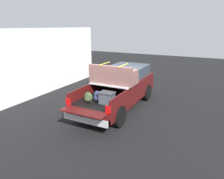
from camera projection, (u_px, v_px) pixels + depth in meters
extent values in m
plane|color=black|center=(118.00, 108.00, 10.24)|extent=(40.00, 40.00, 0.00)
cube|color=#470F0F|center=(118.00, 96.00, 10.06)|extent=(5.50, 1.92, 0.44)
cube|color=black|center=(106.00, 98.00, 8.97)|extent=(2.80, 1.80, 0.04)
cube|color=#470F0F|center=(87.00, 90.00, 9.30)|extent=(2.80, 0.06, 0.50)
cube|color=#470F0F|center=(126.00, 96.00, 8.49)|extent=(2.80, 0.06, 0.50)
cube|color=#470F0F|center=(119.00, 85.00, 10.07)|extent=(0.06, 1.80, 0.50)
cube|color=#470F0F|center=(83.00, 112.00, 7.54)|extent=(0.55, 1.80, 0.04)
cube|color=#B2B2B7|center=(114.00, 83.00, 9.48)|extent=(1.25, 1.92, 0.04)
cube|color=#470F0F|center=(129.00, 80.00, 11.07)|extent=(2.30, 1.92, 0.50)
cube|color=#2D3842|center=(128.00, 71.00, 10.83)|extent=(1.94, 1.76, 0.54)
cube|color=#470F0F|center=(138.00, 76.00, 12.24)|extent=(0.40, 1.82, 0.38)
cube|color=#B2B2B7|center=(86.00, 119.00, 7.77)|extent=(0.24, 1.92, 0.24)
cube|color=red|center=(68.00, 102.00, 8.09)|extent=(0.06, 0.20, 0.28)
cube|color=red|center=(108.00, 110.00, 7.33)|extent=(0.06, 0.20, 0.28)
cylinder|color=black|center=(117.00, 88.00, 11.99)|extent=(0.87, 0.30, 0.87)
cylinder|color=black|center=(146.00, 92.00, 11.22)|extent=(0.87, 0.30, 0.87)
cylinder|color=black|center=(82.00, 108.00, 9.01)|extent=(0.87, 0.30, 0.87)
cylinder|color=black|center=(119.00, 116.00, 8.24)|extent=(0.87, 0.30, 0.87)
cube|color=#474C56|center=(107.00, 98.00, 8.25)|extent=(0.40, 0.55, 0.42)
cube|color=#31353C|center=(107.00, 93.00, 8.18)|extent=(0.44, 0.59, 0.05)
ellipsoid|color=#283351|center=(97.00, 96.00, 8.48)|extent=(0.20, 0.35, 0.45)
ellipsoid|color=#283351|center=(96.00, 98.00, 8.41)|extent=(0.09, 0.25, 0.20)
ellipsoid|color=#384728|center=(88.00, 97.00, 8.41)|extent=(0.20, 0.38, 0.42)
ellipsoid|color=#384728|center=(87.00, 99.00, 8.34)|extent=(0.09, 0.27, 0.19)
cube|color=brown|center=(114.00, 78.00, 9.41)|extent=(0.89, 2.07, 0.42)
cube|color=brown|center=(110.00, 70.00, 8.98)|extent=(0.16, 2.07, 0.40)
cube|color=brown|center=(96.00, 69.00, 9.77)|extent=(0.65, 0.20, 0.22)
cube|color=brown|center=(134.00, 73.00, 8.95)|extent=(0.65, 0.20, 0.22)
cube|color=yellow|center=(105.00, 63.00, 9.43)|extent=(0.99, 0.03, 0.02)
cube|color=yellow|center=(123.00, 65.00, 9.03)|extent=(0.99, 0.03, 0.02)
cube|color=white|center=(31.00, 64.00, 11.35)|extent=(11.52, 0.36, 3.74)
cylinder|color=#1E592D|center=(96.00, 80.00, 13.70)|extent=(0.56, 0.56, 0.90)
cylinder|color=#1E592D|center=(96.00, 73.00, 13.55)|extent=(0.60, 0.60, 0.08)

